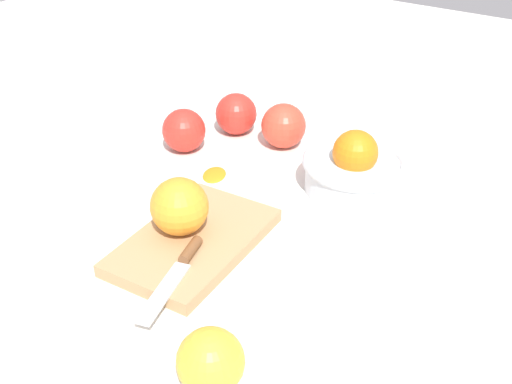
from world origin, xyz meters
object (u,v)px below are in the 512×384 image
(orange_on_board, at_px, (179,206))
(apple_front_left_2, at_px, (184,130))
(apple_front_left_3, at_px, (284,126))
(knife, at_px, (179,267))
(apple_back_right, at_px, (210,361))
(cutting_board, at_px, (194,241))
(apple_front_left, at_px, (236,114))
(bowl, at_px, (355,168))

(orange_on_board, xyz_separation_m, apple_front_left_2, (-0.21, -0.16, -0.02))
(apple_front_left_3, bearing_deg, apple_front_left_2, -51.74)
(knife, distance_m, apple_front_left_3, 0.38)
(orange_on_board, bearing_deg, apple_back_right, 46.03)
(orange_on_board, distance_m, knife, 0.09)
(cutting_board, bearing_deg, orange_on_board, -91.45)
(orange_on_board, bearing_deg, knife, 37.84)
(apple_front_left, distance_m, apple_front_left_3, 0.10)
(apple_front_left_2, height_order, apple_front_left_3, apple_front_left_3)
(bowl, height_order, apple_front_left, bowl)
(cutting_board, distance_m, apple_front_left, 0.34)
(apple_front_left_2, bearing_deg, orange_on_board, 38.00)
(knife, height_order, apple_front_left, apple_front_left)
(knife, xyz_separation_m, apple_front_left_3, (-0.37, -0.08, 0.02))
(orange_on_board, bearing_deg, bowl, 151.86)
(bowl, bearing_deg, orange_on_board, -28.14)
(apple_back_right, bearing_deg, orange_on_board, -133.97)
(cutting_board, distance_m, apple_front_left_2, 0.28)
(apple_front_left_3, bearing_deg, apple_front_left, -88.48)
(bowl, distance_m, apple_front_left_2, 0.30)
(bowl, height_order, apple_front_left_2, bowl)
(knife, bearing_deg, apple_front_left_2, -142.04)
(orange_on_board, height_order, apple_back_right, orange_on_board)
(cutting_board, relative_size, knife, 1.47)
(knife, xyz_separation_m, apple_front_left, (-0.37, -0.18, 0.01))
(orange_on_board, xyz_separation_m, knife, (0.07, 0.05, -0.03))
(apple_front_left_3, bearing_deg, orange_on_board, 5.41)
(cutting_board, distance_m, apple_front_left_3, 0.31)
(orange_on_board, height_order, apple_front_left_3, orange_on_board)
(bowl, xyz_separation_m, apple_front_left_2, (0.04, -0.29, 0.00))
(apple_front_left, bearing_deg, knife, 25.31)
(bowl, distance_m, apple_back_right, 0.42)
(orange_on_board, xyz_separation_m, apple_front_left_3, (-0.31, -0.03, -0.02))
(apple_front_left, xyz_separation_m, apple_back_right, (0.48, 0.30, -0.00))
(apple_front_left, bearing_deg, bowl, 77.49)
(apple_front_left_2, bearing_deg, apple_front_left_3, 128.26)
(apple_front_left_3, bearing_deg, cutting_board, 9.21)
(knife, relative_size, apple_back_right, 2.24)
(apple_front_left, xyz_separation_m, apple_front_left_3, (-0.00, 0.10, 0.00))
(orange_on_board, distance_m, apple_front_left, 0.33)
(apple_front_left_3, bearing_deg, knife, 12.10)
(apple_front_left, distance_m, apple_back_right, 0.57)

